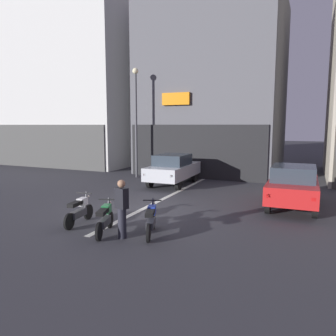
# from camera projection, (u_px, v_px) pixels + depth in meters

# --- Properties ---
(ground_plane) EXTENTS (120.00, 120.00, 0.00)m
(ground_plane) POSITION_uv_depth(u_px,v_px,m) (138.00, 211.00, 12.00)
(ground_plane) COLOR #333338
(lane_centre_line) EXTENTS (0.20, 18.00, 0.01)m
(lane_centre_line) POSITION_uv_depth(u_px,v_px,m) (192.00, 184.00, 17.44)
(lane_centre_line) COLOR silver
(lane_centre_line) RESTS_ON ground
(building_corner_left) EXTENTS (10.74, 8.75, 14.99)m
(building_corner_left) POSITION_uv_depth(u_px,v_px,m) (82.00, 73.00, 27.20)
(building_corner_left) COLOR silver
(building_corner_left) RESTS_ON ground
(building_mid_block) EXTENTS (8.76, 9.10, 11.71)m
(building_mid_block) POSITION_uv_depth(u_px,v_px,m) (216.00, 87.00, 22.75)
(building_mid_block) COLOR #56565B
(building_mid_block) RESTS_ON ground
(car_silver_crossing_near) EXTENTS (1.85, 4.14, 1.64)m
(car_silver_crossing_near) POSITION_uv_depth(u_px,v_px,m) (173.00, 168.00, 17.26)
(car_silver_crossing_near) COLOR black
(car_silver_crossing_near) RESTS_ON ground
(car_red_parked_kerbside) EXTENTS (1.81, 4.12, 1.64)m
(car_red_parked_kerbside) POSITION_uv_depth(u_px,v_px,m) (293.00, 185.00, 12.49)
(car_red_parked_kerbside) COLOR black
(car_red_parked_kerbside) RESTS_ON ground
(street_lamp) EXTENTS (0.36, 0.36, 6.51)m
(street_lamp) POSITION_uv_depth(u_px,v_px,m) (136.00, 111.00, 19.41)
(street_lamp) COLOR #47474C
(street_lamp) RESTS_ON ground
(motorcycle_white_row_leftmost) EXTENTS (0.55, 1.66, 0.98)m
(motorcycle_white_row_leftmost) POSITION_uv_depth(u_px,v_px,m) (79.00, 210.00, 10.40)
(motorcycle_white_row_leftmost) COLOR black
(motorcycle_white_row_leftmost) RESTS_ON ground
(motorcycle_green_row_left_mid) EXTENTS (0.68, 1.60, 0.98)m
(motorcycle_green_row_left_mid) POSITION_uv_depth(u_px,v_px,m) (105.00, 219.00, 9.49)
(motorcycle_green_row_left_mid) COLOR black
(motorcycle_green_row_left_mid) RESTS_ON ground
(motorcycle_blue_row_centre) EXTENTS (0.70, 1.59, 0.98)m
(motorcycle_blue_row_centre) POSITION_uv_depth(u_px,v_px,m) (151.00, 220.00, 9.37)
(motorcycle_blue_row_centre) COLOR black
(motorcycle_blue_row_centre) RESTS_ON ground
(person_by_motorcycles) EXTENTS (0.41, 0.32, 1.67)m
(person_by_motorcycles) POSITION_uv_depth(u_px,v_px,m) (122.00, 209.00, 9.07)
(person_by_motorcycles) COLOR #23232D
(person_by_motorcycles) RESTS_ON ground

